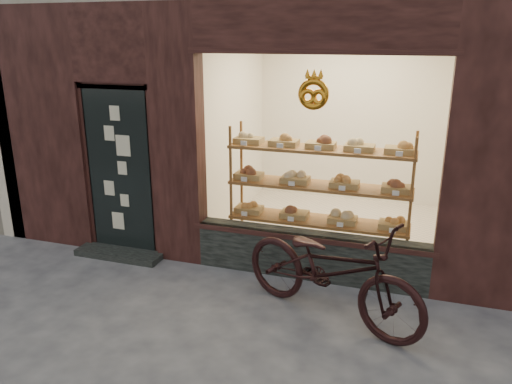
% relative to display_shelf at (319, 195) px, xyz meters
% --- Properties ---
extents(ground, '(90.00, 90.00, 0.00)m').
position_rel_display_shelf_xyz_m(ground, '(-0.45, -2.55, -0.88)').
color(ground, '#414247').
extents(display_shelf, '(2.20, 0.45, 1.70)m').
position_rel_display_shelf_xyz_m(display_shelf, '(0.00, 0.00, 0.00)').
color(display_shelf, brown).
rests_on(display_shelf, ground).
extents(bicycle, '(2.14, 1.42, 1.06)m').
position_rel_display_shelf_xyz_m(bicycle, '(0.38, -1.25, -0.35)').
color(bicycle, black).
rests_on(bicycle, ground).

